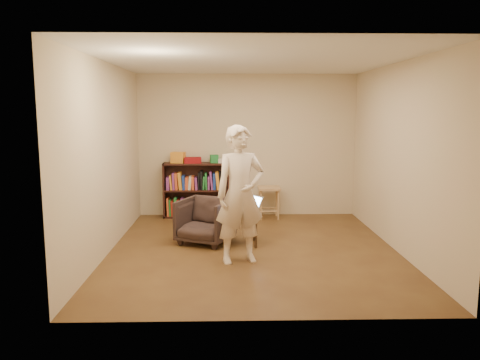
{
  "coord_description": "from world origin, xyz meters",
  "views": [
    {
      "loc": [
        -0.34,
        -6.37,
        1.95
      ],
      "look_at": [
        -0.18,
        0.35,
        0.94
      ],
      "focal_mm": 35.0,
      "sensor_mm": 36.0,
      "label": 1
    }
  ],
  "objects_px": {
    "bookshelf": "(197,193)",
    "laptop": "(246,210)",
    "stool": "(269,193)",
    "side_table": "(242,219)",
    "armchair": "(205,221)",
    "person": "(240,195)"
  },
  "relations": [
    {
      "from": "stool",
      "to": "side_table",
      "type": "xyz_separation_m",
      "value": [
        -0.54,
        -1.67,
        -0.09
      ]
    },
    {
      "from": "bookshelf",
      "to": "stool",
      "type": "relative_size",
      "value": 2.09
    },
    {
      "from": "armchair",
      "to": "person",
      "type": "height_order",
      "value": "person"
    },
    {
      "from": "stool",
      "to": "bookshelf",
      "type": "bearing_deg",
      "value": 173.51
    },
    {
      "from": "bookshelf",
      "to": "laptop",
      "type": "xyz_separation_m",
      "value": [
        0.84,
        -1.77,
        0.07
      ]
    },
    {
      "from": "laptop",
      "to": "side_table",
      "type": "bearing_deg",
      "value": -81.33
    },
    {
      "from": "bookshelf",
      "to": "person",
      "type": "relative_size",
      "value": 0.68
    },
    {
      "from": "side_table",
      "to": "person",
      "type": "distance_m",
      "value": 0.94
    },
    {
      "from": "bookshelf",
      "to": "laptop",
      "type": "bearing_deg",
      "value": -64.7
    },
    {
      "from": "armchair",
      "to": "person",
      "type": "distance_m",
      "value": 1.16
    },
    {
      "from": "armchair",
      "to": "laptop",
      "type": "relative_size",
      "value": 1.35
    },
    {
      "from": "stool",
      "to": "laptop",
      "type": "distance_m",
      "value": 1.69
    },
    {
      "from": "side_table",
      "to": "person",
      "type": "relative_size",
      "value": 0.25
    },
    {
      "from": "bookshelf",
      "to": "laptop",
      "type": "height_order",
      "value": "bookshelf"
    },
    {
      "from": "armchair",
      "to": "person",
      "type": "relative_size",
      "value": 0.41
    },
    {
      "from": "bookshelf",
      "to": "stool",
      "type": "height_order",
      "value": "bookshelf"
    },
    {
      "from": "bookshelf",
      "to": "armchair",
      "type": "distance_m",
      "value": 1.74
    },
    {
      "from": "stool",
      "to": "armchair",
      "type": "distance_m",
      "value": 1.91
    },
    {
      "from": "stool",
      "to": "side_table",
      "type": "relative_size",
      "value": 1.28
    },
    {
      "from": "bookshelf",
      "to": "laptop",
      "type": "relative_size",
      "value": 2.22
    },
    {
      "from": "stool",
      "to": "armchair",
      "type": "bearing_deg",
      "value": -124.5
    },
    {
      "from": "stool",
      "to": "armchair",
      "type": "relative_size",
      "value": 0.79
    }
  ]
}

